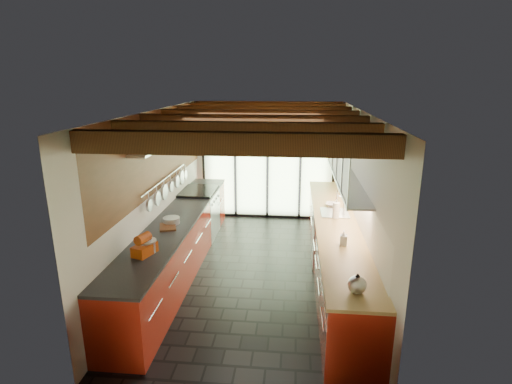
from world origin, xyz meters
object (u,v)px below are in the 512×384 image
(paper_towel, at_px, (336,211))
(soap_bottle, at_px, (344,238))
(kettle, at_px, (357,284))
(stand_mixer, at_px, (145,246))
(bowl, at_px, (332,205))

(paper_towel, relative_size, soap_bottle, 1.45)
(kettle, xyz_separation_m, soap_bottle, (0.00, 1.24, 0.00))
(stand_mixer, relative_size, paper_towel, 1.20)
(kettle, distance_m, bowl, 2.94)
(kettle, bearing_deg, bowl, 90.00)
(kettle, height_order, soap_bottle, kettle)
(kettle, relative_size, bowl, 1.16)
(bowl, bearing_deg, paper_towel, -90.00)
(paper_towel, bearing_deg, bowl, 90.00)
(bowl, bearing_deg, kettle, -90.00)
(paper_towel, bearing_deg, stand_mixer, -147.54)
(soap_bottle, height_order, bowl, soap_bottle)
(stand_mixer, relative_size, soap_bottle, 1.73)
(soap_bottle, bearing_deg, kettle, -90.00)
(stand_mixer, xyz_separation_m, bowl, (2.54, 2.24, -0.09))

